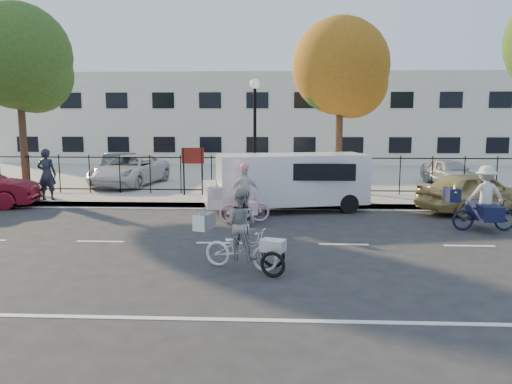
# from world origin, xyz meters

# --- Properties ---
(ground) EXTENTS (120.00, 120.00, 0.00)m
(ground) POSITION_xyz_m (0.00, 0.00, 0.00)
(ground) COLOR #333334
(road_markings) EXTENTS (60.00, 9.52, 0.01)m
(road_markings) POSITION_xyz_m (0.00, 0.00, 0.01)
(road_markings) COLOR silver
(road_markings) RESTS_ON ground
(curb) EXTENTS (60.00, 0.10, 0.15)m
(curb) POSITION_xyz_m (0.00, 5.05, 0.07)
(curb) COLOR #A8A399
(curb) RESTS_ON ground
(sidewalk) EXTENTS (60.00, 2.20, 0.15)m
(sidewalk) POSITION_xyz_m (0.00, 6.10, 0.07)
(sidewalk) COLOR #A8A399
(sidewalk) RESTS_ON ground
(parking_lot) EXTENTS (60.00, 15.60, 0.15)m
(parking_lot) POSITION_xyz_m (0.00, 15.00, 0.07)
(parking_lot) COLOR #A8A399
(parking_lot) RESTS_ON ground
(iron_fence) EXTENTS (58.00, 0.06, 1.50)m
(iron_fence) POSITION_xyz_m (0.00, 7.20, 0.90)
(iron_fence) COLOR black
(iron_fence) RESTS_ON sidewalk
(building) EXTENTS (34.00, 10.00, 6.00)m
(building) POSITION_xyz_m (0.00, 25.00, 3.00)
(building) COLOR silver
(building) RESTS_ON ground
(lamppost) EXTENTS (0.36, 0.36, 4.33)m
(lamppost) POSITION_xyz_m (0.50, 6.80, 3.11)
(lamppost) COLOR black
(lamppost) RESTS_ON sidewalk
(street_sign) EXTENTS (0.85, 0.06, 1.80)m
(street_sign) POSITION_xyz_m (-1.85, 6.80, 1.42)
(street_sign) COLOR black
(street_sign) RESTS_ON sidewalk
(zebra_trike) EXTENTS (1.91, 1.22, 1.65)m
(zebra_trike) POSITION_xyz_m (0.67, -2.08, 0.64)
(zebra_trike) COLOR white
(zebra_trike) RESTS_ON ground
(unicorn_bike) EXTENTS (1.78, 1.28, 1.76)m
(unicorn_bike) POSITION_xyz_m (0.38, 2.48, 0.65)
(unicorn_bike) COLOR #E4ADC3
(unicorn_bike) RESTS_ON ground
(bull_bike) EXTENTS (1.90, 1.29, 1.78)m
(bull_bike) POSITION_xyz_m (6.98, 1.76, 0.71)
(bull_bike) COLOR #101135
(bull_bike) RESTS_ON ground
(white_van) EXTENTS (5.60, 2.84, 1.87)m
(white_van) POSITION_xyz_m (1.73, 4.50, 1.04)
(white_van) COLOR white
(white_van) RESTS_ON ground
(gold_sedan) EXTENTS (4.20, 2.90, 1.33)m
(gold_sedan) POSITION_xyz_m (7.80, 4.50, 0.66)
(gold_sedan) COLOR tan
(gold_sedan) RESTS_ON ground
(pedestrian) EXTENTS (0.67, 0.44, 1.84)m
(pedestrian) POSITION_xyz_m (-6.85, 5.40, 1.07)
(pedestrian) COLOR black
(pedestrian) RESTS_ON sidewalk
(lot_car_b) EXTENTS (2.83, 4.99, 1.31)m
(lot_car_b) POSITION_xyz_m (-5.13, 9.54, 0.81)
(lot_car_b) COLOR silver
(lot_car_b) RESTS_ON parking_lot
(lot_car_c) EXTENTS (2.12, 4.12, 1.29)m
(lot_car_c) POSITION_xyz_m (-5.99, 10.78, 0.80)
(lot_car_c) COLOR #52565A
(lot_car_c) RESTS_ON parking_lot
(lot_car_d) EXTENTS (1.92, 3.59, 1.16)m
(lot_car_d) POSITION_xyz_m (8.86, 10.22, 0.73)
(lot_car_d) COLOR #A7ABAF
(lot_car_d) RESTS_ON parking_lot
(tree_west) EXTENTS (4.05, 4.05, 7.43)m
(tree_west) POSITION_xyz_m (-8.48, 7.36, 5.20)
(tree_west) COLOR #442D1D
(tree_west) RESTS_ON ground
(tree_mid) EXTENTS (3.80, 3.80, 6.97)m
(tree_mid) POSITION_xyz_m (3.92, 8.26, 4.88)
(tree_mid) COLOR #442D1D
(tree_mid) RESTS_ON ground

